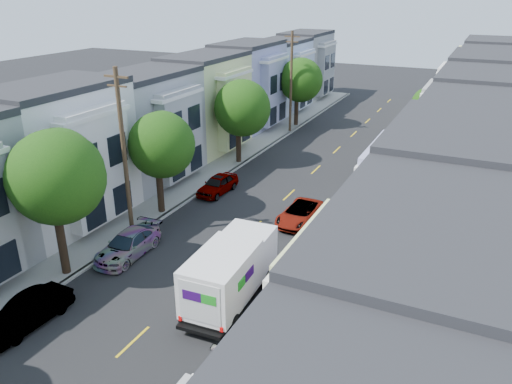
{
  "coord_description": "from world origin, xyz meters",
  "views": [
    {
      "loc": [
        12.14,
        -19.38,
        14.07
      ],
      "look_at": [
        -0.16,
        6.68,
        2.2
      ],
      "focal_mm": 35.0,
      "sensor_mm": 36.0,
      "label": 1
    }
  ],
  "objects_px": {
    "utility_pole_near": "(124,155)",
    "parked_right_b": "(282,298)",
    "parked_right_c": "(374,173)",
    "tree_c": "(160,145)",
    "tree_e": "(300,80)",
    "fedex_truck": "(231,271)",
    "tree_d": "(241,108)",
    "parked_left_b": "(28,313)",
    "parked_right_d": "(402,134)",
    "parked_left_d": "(218,185)",
    "parked_left_c": "(128,245)",
    "utility_pole_far": "(291,82)",
    "tree_b": "(55,177)",
    "tree_far_r": "(426,106)",
    "lead_sedan": "(300,214)"
  },
  "relations": [
    {
      "from": "fedex_truck",
      "to": "parked_left_c",
      "type": "height_order",
      "value": "fedex_truck"
    },
    {
      "from": "parked_left_c",
      "to": "parked_right_b",
      "type": "distance_m",
      "value": 9.86
    },
    {
      "from": "utility_pole_near",
      "to": "tree_d",
      "type": "bearing_deg",
      "value": 90.01
    },
    {
      "from": "utility_pole_near",
      "to": "parked_right_c",
      "type": "distance_m",
      "value": 19.72
    },
    {
      "from": "lead_sedan",
      "to": "parked_left_b",
      "type": "bearing_deg",
      "value": -113.47
    },
    {
      "from": "tree_far_r",
      "to": "fedex_truck",
      "type": "relative_size",
      "value": 0.87
    },
    {
      "from": "parked_left_c",
      "to": "tree_far_r",
      "type": "bearing_deg",
      "value": 65.64
    },
    {
      "from": "tree_e",
      "to": "parked_left_b",
      "type": "relative_size",
      "value": 1.79
    },
    {
      "from": "parked_right_c",
      "to": "utility_pole_near",
      "type": "bearing_deg",
      "value": -127.97
    },
    {
      "from": "lead_sedan",
      "to": "parked_left_b",
      "type": "relative_size",
      "value": 1.08
    },
    {
      "from": "tree_e",
      "to": "tree_far_r",
      "type": "bearing_deg",
      "value": -7.61
    },
    {
      "from": "utility_pole_near",
      "to": "parked_right_d",
      "type": "bearing_deg",
      "value": 68.03
    },
    {
      "from": "tree_e",
      "to": "parked_right_b",
      "type": "xyz_separation_m",
      "value": [
        11.2,
        -31.69,
        -4.34
      ]
    },
    {
      "from": "parked_left_b",
      "to": "parked_right_d",
      "type": "height_order",
      "value": "parked_right_d"
    },
    {
      "from": "utility_pole_near",
      "to": "parked_right_b",
      "type": "xyz_separation_m",
      "value": [
        11.2,
        -3.14,
        -4.51
      ]
    },
    {
      "from": "parked_left_b",
      "to": "parked_right_d",
      "type": "bearing_deg",
      "value": 77.24
    },
    {
      "from": "tree_c",
      "to": "parked_left_b",
      "type": "bearing_deg",
      "value": -83.62
    },
    {
      "from": "utility_pole_far",
      "to": "lead_sedan",
      "type": "xyz_separation_m",
      "value": [
        8.6,
        -19.93,
        -4.54
      ]
    },
    {
      "from": "tree_d",
      "to": "parked_left_c",
      "type": "distance_m",
      "value": 17.48
    },
    {
      "from": "tree_far_r",
      "to": "parked_left_c",
      "type": "xyz_separation_m",
      "value": [
        -11.79,
        -28.87,
        -3.18
      ]
    },
    {
      "from": "parked_left_b",
      "to": "parked_right_d",
      "type": "relative_size",
      "value": 0.87
    },
    {
      "from": "tree_e",
      "to": "fedex_truck",
      "type": "height_order",
      "value": "tree_e"
    },
    {
      "from": "tree_e",
      "to": "fedex_truck",
      "type": "xyz_separation_m",
      "value": [
        8.69,
        -32.07,
        -3.31
      ]
    },
    {
      "from": "tree_b",
      "to": "parked_left_d",
      "type": "relative_size",
      "value": 1.91
    },
    {
      "from": "parked_right_c",
      "to": "fedex_truck",
      "type": "bearing_deg",
      "value": -99.76
    },
    {
      "from": "tree_b",
      "to": "parked_left_b",
      "type": "relative_size",
      "value": 1.94
    },
    {
      "from": "tree_e",
      "to": "parked_left_c",
      "type": "relative_size",
      "value": 1.62
    },
    {
      "from": "parked_left_c",
      "to": "parked_left_d",
      "type": "height_order",
      "value": "parked_left_c"
    },
    {
      "from": "parked_left_b",
      "to": "parked_right_c",
      "type": "bearing_deg",
      "value": 70.46
    },
    {
      "from": "parked_right_c",
      "to": "tree_c",
      "type": "bearing_deg",
      "value": -135.06
    },
    {
      "from": "tree_b",
      "to": "utility_pole_far",
      "type": "bearing_deg",
      "value": 90.0
    },
    {
      "from": "utility_pole_near",
      "to": "parked_right_d",
      "type": "xyz_separation_m",
      "value": [
        11.2,
        27.76,
        -4.45
      ]
    },
    {
      "from": "tree_b",
      "to": "lead_sedan",
      "type": "xyz_separation_m",
      "value": [
        8.6,
        11.17,
        -4.92
      ]
    },
    {
      "from": "tree_e",
      "to": "lead_sedan",
      "type": "relative_size",
      "value": 1.66
    },
    {
      "from": "parked_left_b",
      "to": "parked_right_c",
      "type": "height_order",
      "value": "parked_left_b"
    },
    {
      "from": "tree_c",
      "to": "tree_far_r",
      "type": "xyz_separation_m",
      "value": [
        13.2,
        23.3,
        -0.92
      ]
    },
    {
      "from": "fedex_truck",
      "to": "parked_left_b",
      "type": "relative_size",
      "value": 1.53
    },
    {
      "from": "utility_pole_far",
      "to": "parked_left_c",
      "type": "bearing_deg",
      "value": -87.15
    },
    {
      "from": "fedex_truck",
      "to": "parked_left_d",
      "type": "height_order",
      "value": "fedex_truck"
    },
    {
      "from": "tree_d",
      "to": "parked_left_b",
      "type": "height_order",
      "value": "tree_d"
    },
    {
      "from": "tree_e",
      "to": "lead_sedan",
      "type": "height_order",
      "value": "tree_e"
    },
    {
      "from": "tree_e",
      "to": "parked_left_d",
      "type": "height_order",
      "value": "tree_e"
    },
    {
      "from": "tree_b",
      "to": "utility_pole_far",
      "type": "height_order",
      "value": "utility_pole_far"
    },
    {
      "from": "tree_far_r",
      "to": "tree_e",
      "type": "bearing_deg",
      "value": 172.39
    },
    {
      "from": "parked_left_b",
      "to": "parked_right_b",
      "type": "height_order",
      "value": "parked_left_b"
    },
    {
      "from": "utility_pole_far",
      "to": "tree_c",
      "type": "bearing_deg",
      "value": -90.01
    },
    {
      "from": "tree_b",
      "to": "parked_right_c",
      "type": "relative_size",
      "value": 2.15
    },
    {
      "from": "parked_left_b",
      "to": "parked_right_b",
      "type": "relative_size",
      "value": 0.88
    },
    {
      "from": "parked_left_c",
      "to": "parked_right_c",
      "type": "bearing_deg",
      "value": 58.86
    },
    {
      "from": "tree_e",
      "to": "tree_far_r",
      "type": "xyz_separation_m",
      "value": [
        13.2,
        -1.76,
        -1.12
      ]
    }
  ]
}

